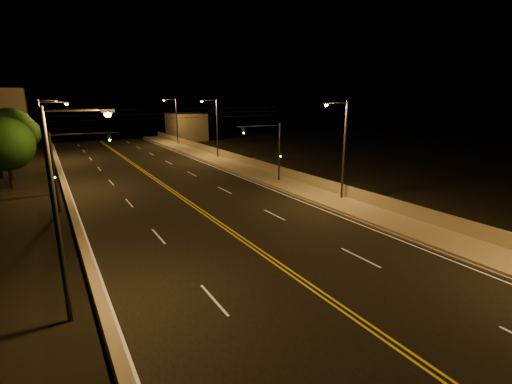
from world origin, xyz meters
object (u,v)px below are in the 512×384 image
tree_0 (6,144)px  streetlight_6 (44,126)px  streetlight_5 (47,141)px  streetlight_1 (342,144)px  streetlight_4 (63,202)px  streetlight_2 (215,125)px  traffic_signal_right (271,146)px  traffic_signal_left (67,162)px  tree_3 (23,133)px  streetlight_3 (175,118)px  tree_2 (11,129)px

tree_0 → streetlight_6: bearing=77.5°
streetlight_5 → tree_0: size_ratio=1.22×
streetlight_1 → streetlight_4: 22.86m
streetlight_4 → streetlight_5: size_ratio=1.00×
streetlight_2 → traffic_signal_right: (-1.49, -17.52, -1.04)m
traffic_signal_left → tree_0: tree_0 is taller
streetlight_6 → traffic_signal_right: size_ratio=1.37×
streetlight_4 → traffic_signal_right: bearing=40.1°
streetlight_2 → streetlight_1: bearing=-90.0°
streetlight_5 → traffic_signal_right: 20.93m
streetlight_6 → traffic_signal_left: 26.83m
traffic_signal_left → tree_3: (-3.67, 30.02, -0.05)m
traffic_signal_left → streetlight_6: bearing=92.3°
streetlight_1 → traffic_signal_right: size_ratio=1.37×
streetlight_3 → traffic_signal_right: streetlight_3 is taller
traffic_signal_right → tree_2: bearing=132.4°
streetlight_1 → streetlight_3: 44.50m
streetlight_2 → tree_0: bearing=-165.2°
streetlight_3 → tree_0: streetlight_3 is taller
streetlight_6 → tree_2: bearing=-166.3°
traffic_signal_right → traffic_signal_left: same height
streetlight_2 → traffic_signal_right: bearing=-94.9°
streetlight_5 → tree_3: (-2.58, 23.65, -1.09)m
streetlight_3 → traffic_signal_left: 41.15m
streetlight_4 → tree_3: size_ratio=1.39×
streetlight_2 → traffic_signal_left: size_ratio=1.37×
streetlight_4 → traffic_signal_right: 26.05m
streetlight_4 → tree_0: size_ratio=1.22×
streetlight_1 → tree_3: (-23.99, 38.75, -1.09)m
streetlight_4 → tree_2: (-3.70, 42.64, -0.24)m
streetlight_3 → streetlight_4: 56.72m
traffic_signal_left → tree_2: bearing=100.5°
streetlight_3 → tree_0: bearing=-135.1°
traffic_signal_right → streetlight_6: bearing=126.6°
streetlight_2 → tree_2: 26.46m
streetlight_3 → streetlight_2: bearing=-90.0°
streetlight_1 → tree_0: bearing=141.7°
traffic_signal_right → tree_0: bearing=155.0°
traffic_signal_right → traffic_signal_left: bearing=180.0°
streetlight_4 → streetlight_6: (0.00, 43.54, 0.00)m
streetlight_4 → traffic_signal_right: size_ratio=1.37×
streetlight_3 → tree_2: bearing=-158.5°
streetlight_4 → tree_3: 46.85m
traffic_signal_right → tree_2: 35.05m
streetlight_2 → streetlight_6: size_ratio=1.00×
streetlight_1 → streetlight_2: bearing=90.0°
streetlight_3 → streetlight_5: bearing=-126.1°
tree_3 → streetlight_2: bearing=-27.5°
streetlight_2 → streetlight_6: (-21.41, 9.27, 0.00)m
streetlight_6 → traffic_signal_left: (1.09, -26.78, -1.04)m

